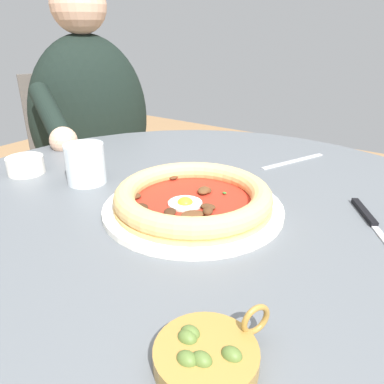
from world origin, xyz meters
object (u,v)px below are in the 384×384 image
Objects in this scene: dining_table at (195,283)px; cafe_chair_diner at (88,163)px; water_glass at (86,166)px; diner_person at (97,175)px; olive_pan at (207,355)px; steak_knife at (370,220)px; fork_utensil at (293,161)px; pizza_on_plate at (193,199)px; ramekin_capers at (25,164)px.

dining_table is 1.26× the size of cafe_chair_diner.
water_glass is 0.07× the size of diner_person.
cafe_chair_diner is (-0.99, 0.70, -0.22)m from olive_pan.
steak_knife is 0.22× the size of cafe_chair_diner.
water_glass is at bearing -41.92° from diner_person.
dining_table is at bearing -154.51° from steak_knife.
olive_pan is (0.43, -0.24, -0.02)m from water_glass.
fork_utensil is (-0.14, 0.59, -0.01)m from olive_pan.
steak_knife is at bearing 80.17° from olive_pan.
cafe_chair_diner reaches higher than pizza_on_plate.
cafe_chair_diner reaches higher than fork_utensil.
olive_pan is at bearing -76.56° from fork_utensil.
olive_pan reaches higher than fork_utensil.
cafe_chair_diner is at bearing 140.61° from water_glass.
diner_person is at bearing -29.22° from cafe_chair_diner.
cafe_chair_diner is at bearing 163.44° from steak_knife.
steak_knife is at bearing -16.56° from cafe_chair_diner.
dining_table is at bearing -98.43° from fork_utensil.
cafe_chair_diner is (-0.85, 0.11, -0.21)m from fork_utensil.
pizza_on_plate is at bearing 3.89° from water_glass.
fork_utensil is (0.44, 0.39, -0.02)m from ramekin_capers.
steak_knife is 2.44× the size of ramekin_capers.
water_glass is (-0.24, -0.02, 0.01)m from pizza_on_plate.
ramekin_capers is 0.59m from fork_utensil.
ramekin_capers is 0.61m from olive_pan.
water_glass is (-0.24, -0.02, 0.19)m from dining_table.
water_glass is 0.63m from diner_person.
pizza_on_plate is at bearing 126.85° from olive_pan.
steak_knife is 0.16× the size of diner_person.
olive_pan is at bearing -35.79° from diner_person.
olive_pan is 0.67× the size of fork_utensil.
diner_person is (-0.87, 0.62, -0.22)m from olive_pan.
cafe_chair_diner reaches higher than steak_knife.
cafe_chair_diner is at bearing 151.47° from dining_table.
cafe_chair_diner is at bearing 129.70° from ramekin_capers.
cafe_chair_diner reaches higher than olive_pan.
steak_knife is 0.67m from ramekin_capers.
water_glass reaches higher than olive_pan.
ramekin_capers is 0.07× the size of diner_person.
fork_utensil is (0.05, 0.34, -0.02)m from pizza_on_plate.
steak_knife is (0.26, 0.12, 0.16)m from dining_table.
ramekin_capers is (-0.65, -0.18, 0.02)m from steak_knife.
pizza_on_plate is 0.25m from water_glass.
dining_table is 0.77m from diner_person.
fork_utensil is at bearing 103.44° from olive_pan.
ramekin_capers is (-0.39, -0.06, 0.17)m from dining_table.
olive_pan is (-0.07, -0.38, 0.01)m from steak_knife.
steak_knife is at bearing 16.07° from water_glass.
dining_table is at bearing 126.25° from olive_pan.
cafe_chair_diner is at bearing 172.88° from fork_utensil.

